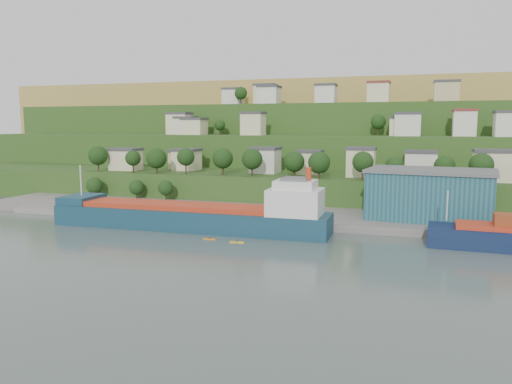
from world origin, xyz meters
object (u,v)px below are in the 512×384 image
at_px(warehouse, 430,194).
at_px(caravan, 96,204).
at_px(kayak_orange, 210,239).
at_px(cargo_ship_near, 197,218).

bearing_deg(warehouse, caravan, -168.13).
bearing_deg(kayak_orange, warehouse, 27.34).
height_order(warehouse, kayak_orange, warehouse).
bearing_deg(kayak_orange, cargo_ship_near, 122.57).
bearing_deg(cargo_ship_near, caravan, 160.04).
xyz_separation_m(warehouse, caravan, (-94.58, -8.60, -5.82)).
height_order(warehouse, caravan, warehouse).
bearing_deg(caravan, warehouse, -11.65).
height_order(caravan, kayak_orange, caravan).
bearing_deg(cargo_ship_near, warehouse, 20.57).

